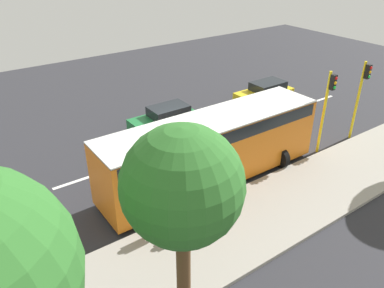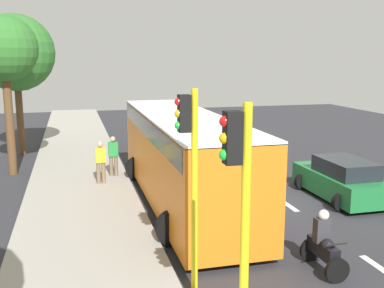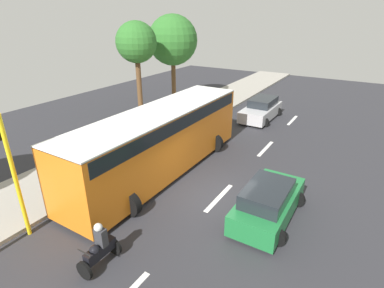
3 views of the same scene
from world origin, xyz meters
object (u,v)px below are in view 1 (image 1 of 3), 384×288
Objects in this scene: car_yellow_cab at (265,94)px; traffic_light_corner at (361,90)px; city_bus at (213,145)px; traffic_light_midblock at (327,102)px; pedestrian_by_tree at (196,210)px; motorcycle at (270,121)px; pedestrian_near_signal at (165,212)px; car_green at (165,120)px; street_tree_center at (182,189)px.

car_yellow_cab is 0.92× the size of traffic_light_corner.
traffic_light_midblock is at bearing 78.06° from city_bus.
traffic_light_corner reaches higher than pedestrian_by_tree.
traffic_light_midblock reaches higher than pedestrian_by_tree.
city_bus reaches higher than motorcycle.
city_bus is 2.44× the size of traffic_light_corner.
traffic_light_corner is at bearing 43.49° from motorcycle.
motorcycle is (3.31, -2.87, -0.07)m from car_yellow_cab.
motorcycle is at bearing 112.82° from pedestrian_near_signal.
car_green is 0.37× the size of city_bus.
pedestrian_by_tree is 0.38× the size of traffic_light_corner.
street_tree_center reaches higher than pedestrian_by_tree.
street_tree_center reaches higher than city_bus.
pedestrian_by_tree is at bearing -47.07° from city_bus.
street_tree_center reaches higher than traffic_light_midblock.
city_bus is 6.49m from traffic_light_midblock.
city_bus reaches higher than car_yellow_cab.
car_yellow_cab is at bearing 87.70° from car_green.
car_yellow_cab is 14.16m from pedestrian_by_tree.
motorcycle is 0.34× the size of traffic_light_midblock.
car_green is 14.56m from street_tree_center.
car_green is at bearing 170.72° from city_bus.
motorcycle is 15.23m from street_tree_center.
city_bus reaches higher than pedestrian_near_signal.
car_green is at bearing -125.92° from motorcycle.
traffic_light_corner is at bearing 49.51° from car_green.
car_green is 9.17m from pedestrian_by_tree.
car_green is at bearing -142.85° from traffic_light_midblock.
city_bus is 3.96m from pedestrian_by_tree.
traffic_light_corner is at bearing 96.29° from pedestrian_by_tree.
traffic_light_midblock is at bearing 94.13° from pedestrian_near_signal.
traffic_light_midblock is at bearing -20.76° from car_yellow_cab.
car_green is at bearing 150.44° from street_tree_center.
traffic_light_midblock is 13.33m from street_tree_center.
city_bus is at bearing -98.21° from traffic_light_corner.
motorcycle reaches higher than car_yellow_cab.
traffic_light_midblock is at bearing 5.38° from motorcycle.
car_yellow_cab is 0.38× the size of city_bus.
traffic_light_corner is at bearing 90.00° from traffic_light_midblock.
traffic_light_corner is 2.91m from traffic_light_midblock.
city_bus is at bearing 117.88° from pedestrian_near_signal.
traffic_light_midblock reaches higher than car_green.
pedestrian_near_signal is 0.25× the size of street_tree_center.
traffic_light_midblock is at bearing 37.15° from car_green.
pedestrian_by_tree is 0.38× the size of traffic_light_midblock.
pedestrian_by_tree is (2.65, -2.84, -0.79)m from city_bus.
traffic_light_corner is (3.40, 3.23, 2.29)m from motorcycle.
city_bus is 7.19× the size of motorcycle.
city_bus is 1.60× the size of street_tree_center.
pedestrian_by_tree is at bearing -83.71° from traffic_light_corner.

